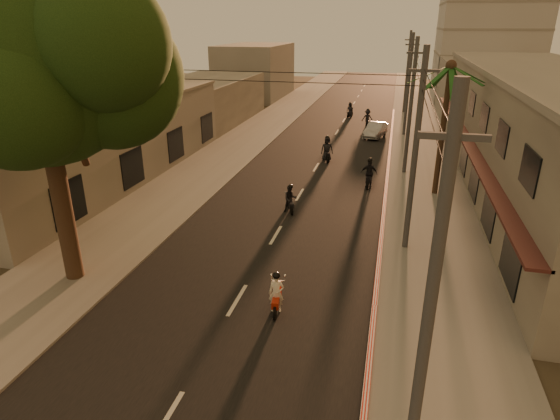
# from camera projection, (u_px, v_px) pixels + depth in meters

# --- Properties ---
(ground) EXTENTS (160.00, 160.00, 0.00)m
(ground) POSITION_uv_depth(u_px,v_px,m) (219.00, 332.00, 15.95)
(ground) COLOR #383023
(ground) RESTS_ON ground
(road) EXTENTS (10.00, 140.00, 0.02)m
(road) POSITION_uv_depth(u_px,v_px,m) (316.00, 167.00, 33.98)
(road) COLOR black
(road) RESTS_ON ground
(sidewalk_right) EXTENTS (5.00, 140.00, 0.12)m
(sidewalk_right) POSITION_uv_depth(u_px,v_px,m) (423.00, 174.00, 32.31)
(sidewalk_right) COLOR slate
(sidewalk_right) RESTS_ON ground
(sidewalk_left) EXTENTS (5.00, 140.00, 0.12)m
(sidewalk_left) POSITION_uv_depth(u_px,v_px,m) (219.00, 160.00, 35.60)
(sidewalk_left) COLOR slate
(sidewalk_left) RESTS_ON ground
(curb_stripe) EXTENTS (0.20, 60.00, 0.20)m
(curb_stripe) POSITION_uv_depth(u_px,v_px,m) (385.00, 195.00, 28.32)
(curb_stripe) COLOR red
(curb_stripe) RESTS_ON ground
(shophouse_row) EXTENTS (8.80, 34.20, 7.30)m
(shophouse_row) POSITION_uv_depth(u_px,v_px,m) (544.00, 134.00, 27.75)
(shophouse_row) COLOR gray
(shophouse_row) RESTS_ON ground
(left_building) EXTENTS (8.20, 24.20, 5.20)m
(left_building) POSITION_uv_depth(u_px,v_px,m) (92.00, 140.00, 30.66)
(left_building) COLOR gray
(left_building) RESTS_ON ground
(broadleaf_tree) EXTENTS (9.60, 8.70, 12.10)m
(broadleaf_tree) POSITION_uv_depth(u_px,v_px,m) (49.00, 64.00, 16.17)
(broadleaf_tree) COLOR black
(broadleaf_tree) RESTS_ON ground
(palm_tree) EXTENTS (5.00, 5.00, 8.20)m
(palm_tree) POSITION_uv_depth(u_px,v_px,m) (450.00, 74.00, 25.95)
(palm_tree) COLOR black
(palm_tree) RESTS_ON ground
(utility_poles) EXTENTS (1.20, 48.26, 9.00)m
(utility_poles) POSITION_uv_depth(u_px,v_px,m) (414.00, 77.00, 30.18)
(utility_poles) COLOR #38383A
(utility_poles) RESTS_ON ground
(filler_right) EXTENTS (8.00, 14.00, 6.00)m
(filler_right) POSITION_uv_depth(u_px,v_px,m) (477.00, 87.00, 52.32)
(filler_right) COLOR gray
(filler_right) RESTS_ON ground
(filler_left_near) EXTENTS (8.00, 14.00, 4.40)m
(filler_left_near) POSITION_uv_depth(u_px,v_px,m) (207.00, 100.00, 48.84)
(filler_left_near) COLOR gray
(filler_left_near) RESTS_ON ground
(filler_left_far) EXTENTS (8.00, 14.00, 7.00)m
(filler_left_far) POSITION_uv_depth(u_px,v_px,m) (255.00, 71.00, 64.58)
(filler_left_far) COLOR gray
(filler_left_far) RESTS_ON ground
(scooter_red) EXTENTS (0.70, 1.64, 1.61)m
(scooter_red) POSITION_uv_depth(u_px,v_px,m) (277.00, 294.00, 16.86)
(scooter_red) COLOR black
(scooter_red) RESTS_ON ground
(scooter_mid_a) EXTENTS (1.13, 1.56, 1.61)m
(scooter_mid_a) POSITION_uv_depth(u_px,v_px,m) (290.00, 199.00, 25.78)
(scooter_mid_a) COLOR black
(scooter_mid_a) RESTS_ON ground
(scooter_mid_b) EXTENTS (1.05, 1.94, 1.91)m
(scooter_mid_b) POSITION_uv_depth(u_px,v_px,m) (369.00, 174.00, 29.69)
(scooter_mid_b) COLOR black
(scooter_mid_b) RESTS_ON ground
(scooter_far_a) EXTENTS (1.20, 1.96, 1.97)m
(scooter_far_a) POSITION_uv_depth(u_px,v_px,m) (327.00, 150.00, 35.20)
(scooter_far_a) COLOR black
(scooter_far_a) RESTS_ON ground
(scooter_far_b) EXTENTS (1.25, 1.84, 1.81)m
(scooter_far_b) POSITION_uv_depth(u_px,v_px,m) (367.00, 118.00, 46.84)
(scooter_far_b) COLOR black
(scooter_far_b) RESTS_ON ground
(parked_car) EXTENTS (2.93, 4.50, 1.31)m
(parked_car) POSITION_uv_depth(u_px,v_px,m) (376.00, 130.00, 42.74)
(parked_car) COLOR #A1A2A9
(parked_car) RESTS_ON ground
(scooter_far_c) EXTENTS (1.01, 1.65, 1.65)m
(scooter_far_c) POSITION_uv_depth(u_px,v_px,m) (350.00, 110.00, 51.64)
(scooter_far_c) COLOR black
(scooter_far_c) RESTS_ON ground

